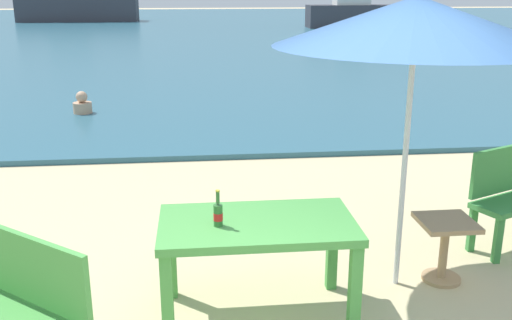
% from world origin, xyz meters
% --- Properties ---
extents(sea_water, '(120.00, 50.00, 0.08)m').
position_xyz_m(sea_water, '(0.00, 30.00, 0.04)').
color(sea_water, '#2D6075').
rests_on(sea_water, ground_plane).
extents(picnic_table_green, '(1.40, 0.80, 0.76)m').
position_xyz_m(picnic_table_green, '(-0.41, 1.00, 0.65)').
color(picnic_table_green, '#4C9E47').
rests_on(picnic_table_green, ground_plane).
extents(beer_bottle_amber, '(0.07, 0.07, 0.26)m').
position_xyz_m(beer_bottle_amber, '(-0.69, 0.94, 0.85)').
color(beer_bottle_amber, '#2D662D').
rests_on(beer_bottle_amber, picnic_table_green).
extents(patio_umbrella, '(2.10, 2.10, 2.30)m').
position_xyz_m(patio_umbrella, '(0.79, 1.35, 2.12)').
color(patio_umbrella, silver).
rests_on(patio_umbrella, ground_plane).
extents(side_table_wood, '(0.44, 0.44, 0.54)m').
position_xyz_m(side_table_wood, '(1.18, 1.36, 0.35)').
color(side_table_wood, tan).
rests_on(side_table_wood, ground_plane).
extents(bench_green_right, '(1.16, 1.03, 0.95)m').
position_xyz_m(bench_green_right, '(-1.97, 0.46, 0.54)').
color(bench_green_right, '#4C9E47').
rests_on(bench_green_right, ground_plane).
extents(swimmer_person, '(0.34, 0.34, 0.41)m').
position_xyz_m(swimmer_person, '(-2.91, 8.02, 0.24)').
color(swimmer_person, tan).
rests_on(swimmer_person, sea_water).
extents(boat_ferry, '(5.89, 1.61, 2.14)m').
position_xyz_m(boat_ferry, '(8.32, 29.32, 0.85)').
color(boat_ferry, '#38383F').
rests_on(boat_ferry, sea_water).
extents(boat_sailboat, '(7.45, 2.03, 2.71)m').
position_xyz_m(boat_sailboat, '(-8.21, 36.43, 1.05)').
color(boat_sailboat, '#38383F').
rests_on(boat_sailboat, sea_water).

